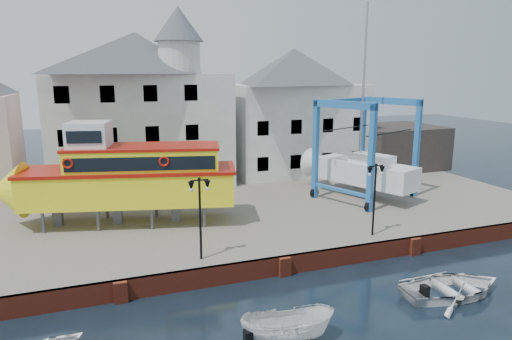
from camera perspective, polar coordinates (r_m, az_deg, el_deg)
name	(u,v)px	position (r m, az deg, el deg)	size (l,w,h in m)	color
ground	(284,275)	(23.90, 3.52, -13.01)	(140.00, 140.00, 0.00)	black
hardstanding	(225,207)	(33.43, -3.95, -4.62)	(44.00, 22.00, 1.00)	#5E5750
quay_wall	(283,265)	(23.77, 3.44, -11.82)	(44.00, 0.47, 1.00)	maroon
building_white_main	(141,107)	(38.49, -14.24, 7.65)	(14.00, 8.30, 14.00)	silver
building_white_right	(293,111)	(42.78, 4.68, 7.41)	(12.00, 8.00, 11.20)	silver
shed_dark	(394,146)	(46.59, 16.93, 2.85)	(8.00, 7.00, 4.00)	#272421
lamp_post_left	(200,198)	(22.34, -7.06, -3.47)	(1.12, 0.32, 4.20)	black
lamp_post_right	(375,181)	(26.31, 14.69, -1.37)	(1.12, 0.32, 4.20)	black
tour_boat	(116,177)	(28.74, -17.13, -0.80)	(14.84, 6.73, 6.29)	#59595E
travel_lift	(356,165)	(35.00, 12.39, 0.65)	(7.91, 9.40, 13.90)	#2069A0
motorboat_a	(287,340)	(18.87, 3.93, -20.47)	(1.38, 3.66, 1.41)	white
motorboat_b	(452,295)	(23.81, 23.29, -14.15)	(3.57, 5.00, 1.03)	white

